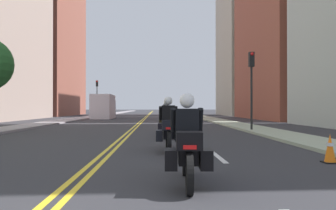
# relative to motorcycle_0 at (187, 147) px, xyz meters

# --- Properties ---
(ground_plane) EXTENTS (264.00, 264.00, 0.00)m
(ground_plane) POSITION_rel_motorcycle_0_xyz_m (-1.98, 43.43, -0.67)
(ground_plane) COLOR #2E2E32
(sidewalk_left) EXTENTS (2.09, 144.00, 0.12)m
(sidewalk_left) POSITION_rel_motorcycle_0_xyz_m (-9.28, 43.43, -0.61)
(sidewalk_left) COLOR gray
(sidewalk_left) RESTS_ON ground
(sidewalk_right) EXTENTS (2.09, 144.00, 0.12)m
(sidewalk_right) POSITION_rel_motorcycle_0_xyz_m (5.31, 43.43, -0.61)
(sidewalk_right) COLOR #9EA68F
(sidewalk_right) RESTS_ON ground
(centreline_yellow_inner) EXTENTS (0.12, 132.00, 0.01)m
(centreline_yellow_inner) POSITION_rel_motorcycle_0_xyz_m (-2.10, 43.43, -0.66)
(centreline_yellow_inner) COLOR yellow
(centreline_yellow_inner) RESTS_ON ground
(centreline_yellow_outer) EXTENTS (0.12, 132.00, 0.01)m
(centreline_yellow_outer) POSITION_rel_motorcycle_0_xyz_m (-1.86, 43.43, -0.66)
(centreline_yellow_outer) COLOR yellow
(centreline_yellow_outer) RESTS_ON ground
(lane_dashes_white) EXTENTS (0.14, 56.40, 0.01)m
(lane_dashes_white) POSITION_rel_motorcycle_0_xyz_m (1.14, 24.43, -0.66)
(lane_dashes_white) COLOR silver
(lane_dashes_white) RESTS_ON ground
(building_right_1) EXTENTS (7.60, 17.11, 21.40)m
(building_right_1) POSITION_rel_motorcycle_0_xyz_m (14.07, 31.85, 10.03)
(building_right_1) COLOR brown
(building_right_1) RESTS_ON ground
(building_left_2) EXTENTS (6.54, 18.61, 30.37)m
(building_left_2) POSITION_rel_motorcycle_0_xyz_m (-17.51, 49.85, 14.51)
(building_left_2) COLOR #924F40
(building_left_2) RESTS_ON ground
(building_right_2) EXTENTS (6.85, 13.15, 28.59)m
(building_right_2) POSITION_rel_motorcycle_0_xyz_m (13.70, 48.66, 13.62)
(building_right_2) COLOR #B4B9A5
(building_right_2) RESTS_ON ground
(motorcycle_0) EXTENTS (0.78, 2.14, 1.60)m
(motorcycle_0) POSITION_rel_motorcycle_0_xyz_m (0.00, 0.00, 0.00)
(motorcycle_0) COLOR black
(motorcycle_0) RESTS_ON ground
(motorcycle_1) EXTENTS (0.76, 2.31, 1.68)m
(motorcycle_1) POSITION_rel_motorcycle_0_xyz_m (-0.17, 4.49, 0.01)
(motorcycle_1) COLOR black
(motorcycle_1) RESTS_ON ground
(motorcycle_2) EXTENTS (0.77, 2.16, 1.67)m
(motorcycle_2) POSITION_rel_motorcycle_0_xyz_m (-0.09, 8.85, -0.00)
(motorcycle_2) COLOR black
(motorcycle_2) RESTS_ON ground
(motorcycle_3) EXTENTS (0.77, 2.15, 1.59)m
(motorcycle_3) POSITION_rel_motorcycle_0_xyz_m (-0.04, 12.53, -0.02)
(motorcycle_3) COLOR black
(motorcycle_3) RESTS_ON ground
(traffic_cone_1) EXTENTS (0.34, 0.34, 0.71)m
(traffic_cone_1) POSITION_rel_motorcycle_0_xyz_m (3.66, 2.22, -0.32)
(traffic_cone_1) COLOR black
(traffic_cone_1) RESTS_ON ground
(traffic_light_near) EXTENTS (0.28, 0.38, 4.37)m
(traffic_light_near) POSITION_rel_motorcycle_0_xyz_m (4.67, 12.41, 2.38)
(traffic_light_near) COLOR black
(traffic_light_near) RESTS_ON ground
(traffic_light_far) EXTENTS (0.28, 0.38, 4.95)m
(traffic_light_far) POSITION_rel_motorcycle_0_xyz_m (-8.63, 39.69, 2.75)
(traffic_light_far) COLOR black
(traffic_light_far) RESTS_ON ground
(parked_truck) EXTENTS (2.20, 6.50, 2.80)m
(parked_truck) POSITION_rel_motorcycle_0_xyz_m (-6.83, 34.22, 0.60)
(parked_truck) COLOR silver
(parked_truck) RESTS_ON ground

